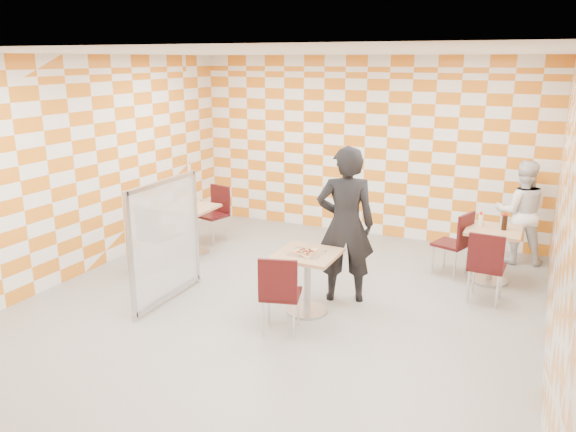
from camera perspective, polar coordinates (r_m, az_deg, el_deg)
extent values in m
plane|color=gray|center=(6.89, -1.47, -9.56)|extent=(7.00, 7.00, 0.00)
plane|color=white|center=(6.23, -1.67, 16.25)|extent=(7.00, 7.00, 0.00)
plane|color=white|center=(9.60, 7.80, 6.93)|extent=(6.00, 0.00, 6.00)
plane|color=white|center=(8.16, -20.87, 4.50)|extent=(0.00, 7.00, 7.00)
plane|color=white|center=(5.77, 26.22, -0.41)|extent=(0.00, 7.00, 7.00)
cube|color=tan|center=(6.58, 1.98, -3.93)|extent=(0.70, 0.70, 0.04)
cylinder|color=#A5A5AA|center=(6.71, 1.95, -6.82)|extent=(0.08, 0.08, 0.70)
cylinder|color=#A5A5AA|center=(6.86, 1.92, -9.56)|extent=(0.50, 0.50, 0.03)
cube|color=tan|center=(7.98, 20.17, -1.38)|extent=(0.70, 0.70, 0.04)
cylinder|color=#A5A5AA|center=(8.08, 19.93, -3.82)|extent=(0.08, 0.08, 0.70)
cylinder|color=#A5A5AA|center=(8.20, 19.70, -6.16)|extent=(0.50, 0.50, 0.03)
cube|color=tan|center=(8.74, -9.84, 0.81)|extent=(0.70, 0.70, 0.04)
cylinder|color=#A5A5AA|center=(8.83, -9.74, -1.45)|extent=(0.08, 0.08, 0.70)
cylinder|color=#A5A5AA|center=(8.94, -9.63, -3.62)|extent=(0.50, 0.50, 0.03)
cube|color=#380B0D|center=(6.21, -0.73, -7.95)|extent=(0.52, 0.52, 0.04)
cube|color=#380B0D|center=(5.93, -1.06, -6.50)|extent=(0.41, 0.15, 0.45)
cylinder|color=silver|center=(6.43, 1.05, -9.36)|extent=(0.03, 0.03, 0.43)
cylinder|color=silver|center=(6.49, -1.97, -9.16)|extent=(0.03, 0.03, 0.43)
cylinder|color=silver|center=(6.13, 0.60, -10.69)|extent=(0.03, 0.03, 0.43)
cylinder|color=silver|center=(6.18, -2.57, -10.46)|extent=(0.03, 0.03, 0.43)
cube|color=#380B0D|center=(7.40, 19.53, -4.90)|extent=(0.44, 0.44, 0.04)
cube|color=#380B0D|center=(7.14, 19.46, -3.53)|extent=(0.42, 0.06, 0.45)
cylinder|color=silver|center=(7.63, 20.84, -6.32)|extent=(0.03, 0.03, 0.43)
cylinder|color=silver|center=(7.67, 18.32, -5.96)|extent=(0.03, 0.03, 0.43)
cylinder|color=silver|center=(7.31, 20.47, -7.23)|extent=(0.03, 0.03, 0.43)
cylinder|color=silver|center=(7.35, 17.84, -6.85)|extent=(0.03, 0.03, 0.43)
cube|color=#380B0D|center=(8.14, 16.21, -2.76)|extent=(0.53, 0.53, 0.04)
cube|color=#380B0D|center=(7.98, 17.61, -1.35)|extent=(0.18, 0.41, 0.45)
cylinder|color=silver|center=(8.43, 15.62, -3.76)|extent=(0.03, 0.03, 0.43)
cylinder|color=silver|center=(8.15, 14.46, -4.36)|extent=(0.03, 0.03, 0.43)
cylinder|color=silver|center=(8.29, 17.68, -4.26)|extent=(0.03, 0.03, 0.43)
cylinder|color=silver|center=(8.00, 16.58, -4.89)|extent=(0.03, 0.03, 0.43)
cube|color=#380B0D|center=(8.34, -13.05, -2.10)|extent=(0.44, 0.44, 0.04)
cube|color=#380B0D|center=(8.12, -14.06, -0.80)|extent=(0.42, 0.06, 0.45)
cylinder|color=silver|center=(8.43, -11.32, -3.48)|extent=(0.03, 0.03, 0.43)
cylinder|color=silver|center=(8.64, -13.10, -3.12)|extent=(0.03, 0.03, 0.43)
cylinder|color=silver|center=(8.18, -12.79, -4.16)|extent=(0.03, 0.03, 0.43)
cylinder|color=silver|center=(8.40, -14.59, -3.77)|extent=(0.03, 0.03, 0.43)
cube|color=#380B0D|center=(9.31, -7.70, 0.04)|extent=(0.51, 0.51, 0.04)
cube|color=#380B0D|center=(9.38, -6.88, 1.77)|extent=(0.42, 0.14, 0.45)
cylinder|color=silver|center=(9.38, -9.12, -1.39)|extent=(0.03, 0.03, 0.43)
cylinder|color=silver|center=(9.15, -7.67, -1.78)|extent=(0.03, 0.03, 0.43)
cylinder|color=silver|center=(9.61, -7.63, -0.92)|extent=(0.03, 0.03, 0.43)
cylinder|color=silver|center=(9.37, -6.18, -1.30)|extent=(0.03, 0.03, 0.43)
cube|color=white|center=(7.04, -12.33, -2.37)|extent=(0.02, 1.30, 1.40)
cube|color=#B2B2B7|center=(6.85, -12.68, 3.36)|extent=(0.05, 1.30, 0.05)
cube|color=#B2B2B7|center=(7.29, -12.00, -7.76)|extent=(0.05, 1.30, 0.05)
cube|color=#B2B2B7|center=(6.56, -15.73, -3.94)|extent=(0.05, 0.05, 1.50)
cylinder|color=#B2B2B7|center=(6.86, -15.25, -10.06)|extent=(0.08, 0.08, 0.05)
cube|color=#B2B2B7|center=(7.54, -9.39, -1.00)|extent=(0.05, 0.05, 1.50)
cylinder|color=#B2B2B7|center=(7.80, -9.13, -6.47)|extent=(0.08, 0.08, 0.05)
imported|color=black|center=(6.90, 5.86, -0.91)|extent=(0.84, 0.70, 1.96)
imported|color=white|center=(8.90, 22.59, 0.36)|extent=(0.85, 0.72, 1.54)
cube|color=silver|center=(6.56, 1.91, -3.79)|extent=(0.38, 0.34, 0.01)
cone|color=tan|center=(6.55, 1.91, -3.69)|extent=(0.40, 0.40, 0.02)
cone|color=#F2D88C|center=(6.57, 1.98, -3.51)|extent=(0.33, 0.33, 0.01)
cylinder|color=maroon|center=(6.48, 1.08, -3.68)|extent=(0.04, 0.04, 0.01)
cylinder|color=maroon|center=(6.45, 2.01, -3.79)|extent=(0.04, 0.04, 0.01)
cylinder|color=maroon|center=(6.53, 1.85, -3.55)|extent=(0.04, 0.04, 0.01)
cylinder|color=maroon|center=(6.59, 1.62, -3.36)|extent=(0.04, 0.04, 0.01)
cylinder|color=maroon|center=(6.53, 2.43, -3.54)|extent=(0.04, 0.04, 0.01)
torus|color=black|center=(6.50, 2.22, -3.62)|extent=(0.03, 0.03, 0.01)
torus|color=black|center=(6.50, 1.55, -3.61)|extent=(0.03, 0.03, 0.01)
torus|color=black|center=(6.57, 2.21, -3.40)|extent=(0.03, 0.03, 0.01)
torus|color=black|center=(6.55, 1.28, -3.45)|extent=(0.03, 0.03, 0.01)
cylinder|color=white|center=(8.02, 18.97, -0.43)|extent=(0.06, 0.06, 0.16)
cylinder|color=red|center=(7.99, 19.04, 0.26)|extent=(0.04, 0.04, 0.04)
cylinder|color=black|center=(7.95, 21.13, -0.63)|extent=(0.07, 0.07, 0.20)
cylinder|color=red|center=(7.92, 21.22, 0.17)|extent=(0.03, 0.03, 0.03)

